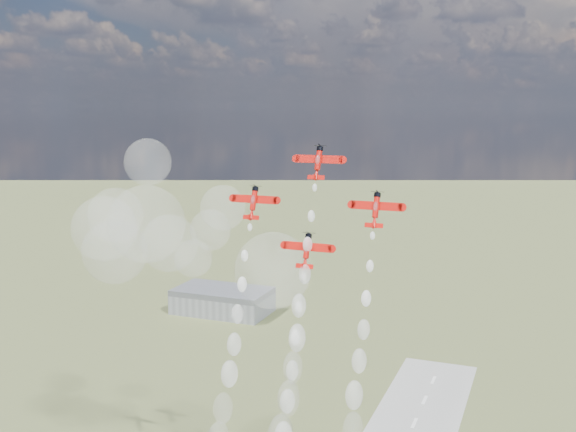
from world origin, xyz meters
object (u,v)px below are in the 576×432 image
(hangar, at_px, (222,301))
(plane_left, at_px, (253,202))
(plane_slot, at_px, (307,250))
(plane_lead, at_px, (318,162))
(plane_right, at_px, (376,209))

(hangar, distance_m, plane_left, 208.55)
(hangar, relative_size, plane_slot, 4.40)
(plane_slot, bearing_deg, plane_left, 165.69)
(hangar, distance_m, plane_lead, 216.49)
(plane_slot, bearing_deg, hangar, 122.48)
(plane_lead, relative_size, plane_right, 1.00)
(plane_right, bearing_deg, hangar, 126.44)
(hangar, relative_size, plane_left, 4.40)
(plane_left, xyz_separation_m, plane_slot, (14.67, -3.74, -9.56))
(plane_lead, xyz_separation_m, plane_left, (-14.67, -3.74, -9.56))
(plane_lead, relative_size, plane_slot, 1.00)
(plane_slot, bearing_deg, plane_right, 14.31)
(plane_lead, height_order, plane_slot, plane_lead)
(plane_lead, height_order, plane_left, plane_lead)
(plane_lead, bearing_deg, plane_left, -165.69)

